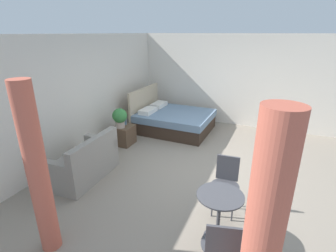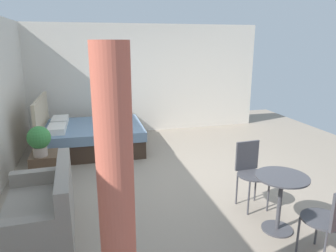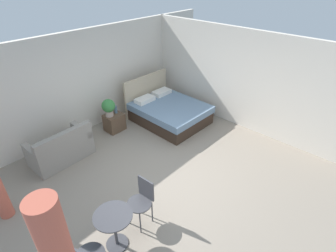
{
  "view_description": "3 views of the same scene",
  "coord_description": "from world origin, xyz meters",
  "px_view_note": "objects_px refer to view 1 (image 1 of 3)",
  "views": [
    {
      "loc": [
        -4.53,
        -1.11,
        2.65
      ],
      "look_at": [
        -0.02,
        0.83,
        0.82
      ],
      "focal_mm": 26.98,
      "sensor_mm": 36.0,
      "label": 1
    },
    {
      "loc": [
        -4.65,
        1.46,
        2.19
      ],
      "look_at": [
        -0.14,
        0.28,
        0.94
      ],
      "focal_mm": 33.38,
      "sensor_mm": 36.0,
      "label": 2
    },
    {
      "loc": [
        -3.19,
        -3.1,
        3.97
      ],
      "look_at": [
        0.3,
        0.1,
        1.04
      ],
      "focal_mm": 28.31,
      "sensor_mm": 36.0,
      "label": 3
    }
  ],
  "objects_px": {
    "bed": "(173,120)",
    "cafe_chair_near_window": "(221,246)",
    "nightstand": "(124,135)",
    "balcony_table": "(219,209)",
    "couch": "(85,163)",
    "cafe_chair_near_couch": "(226,179)",
    "potted_plant": "(120,117)",
    "vase": "(125,121)"
  },
  "relations": [
    {
      "from": "bed",
      "to": "cafe_chair_near_window",
      "type": "bearing_deg",
      "value": -151.44
    },
    {
      "from": "potted_plant",
      "to": "cafe_chair_near_window",
      "type": "height_order",
      "value": "potted_plant"
    },
    {
      "from": "couch",
      "to": "potted_plant",
      "type": "xyz_separation_m",
      "value": [
        1.53,
        0.19,
        0.45
      ]
    },
    {
      "from": "nightstand",
      "to": "cafe_chair_near_couch",
      "type": "bearing_deg",
      "value": -118.41
    },
    {
      "from": "potted_plant",
      "to": "cafe_chair_near_couch",
      "type": "bearing_deg",
      "value": -116.58
    },
    {
      "from": "bed",
      "to": "balcony_table",
      "type": "height_order",
      "value": "bed"
    },
    {
      "from": "nightstand",
      "to": "cafe_chair_near_window",
      "type": "relative_size",
      "value": 0.57
    },
    {
      "from": "balcony_table",
      "to": "cafe_chair_near_window",
      "type": "height_order",
      "value": "cafe_chair_near_window"
    },
    {
      "from": "balcony_table",
      "to": "cafe_chair_near_couch",
      "type": "distance_m",
      "value": 0.65
    },
    {
      "from": "nightstand",
      "to": "potted_plant",
      "type": "xyz_separation_m",
      "value": [
        -0.1,
        0.03,
        0.51
      ]
    },
    {
      "from": "bed",
      "to": "cafe_chair_near_window",
      "type": "height_order",
      "value": "bed"
    },
    {
      "from": "cafe_chair_near_window",
      "to": "cafe_chair_near_couch",
      "type": "xyz_separation_m",
      "value": [
        1.27,
        0.2,
        0.03
      ]
    },
    {
      "from": "balcony_table",
      "to": "nightstand",
      "type": "bearing_deg",
      "value": 52.82
    },
    {
      "from": "cafe_chair_near_couch",
      "to": "potted_plant",
      "type": "bearing_deg",
      "value": 63.42
    },
    {
      "from": "couch",
      "to": "balcony_table",
      "type": "distance_m",
      "value": 2.75
    },
    {
      "from": "couch",
      "to": "balcony_table",
      "type": "bearing_deg",
      "value": -101.15
    },
    {
      "from": "bed",
      "to": "nightstand",
      "type": "distance_m",
      "value": 1.57
    },
    {
      "from": "couch",
      "to": "vase",
      "type": "xyz_separation_m",
      "value": [
        1.75,
        0.2,
        0.28
      ]
    },
    {
      "from": "couch",
      "to": "cafe_chair_near_couch",
      "type": "bearing_deg",
      "value": -87.58
    },
    {
      "from": "vase",
      "to": "potted_plant",
      "type": "bearing_deg",
      "value": -177.43
    },
    {
      "from": "potted_plant",
      "to": "cafe_chair_near_couch",
      "type": "height_order",
      "value": "potted_plant"
    },
    {
      "from": "nightstand",
      "to": "cafe_chair_near_couch",
      "type": "height_order",
      "value": "cafe_chair_near_couch"
    },
    {
      "from": "bed",
      "to": "balcony_table",
      "type": "relative_size",
      "value": 2.9
    },
    {
      "from": "balcony_table",
      "to": "cafe_chair_near_window",
      "type": "bearing_deg",
      "value": -165.65
    },
    {
      "from": "balcony_table",
      "to": "cafe_chair_near_window",
      "type": "distance_m",
      "value": 0.65
    },
    {
      "from": "nightstand",
      "to": "balcony_table",
      "type": "relative_size",
      "value": 0.69
    },
    {
      "from": "nightstand",
      "to": "balcony_table",
      "type": "distance_m",
      "value": 3.59
    },
    {
      "from": "potted_plant",
      "to": "couch",
      "type": "bearing_deg",
      "value": -172.98
    },
    {
      "from": "nightstand",
      "to": "cafe_chair_near_window",
      "type": "distance_m",
      "value": 4.11
    },
    {
      "from": "cafe_chair_near_couch",
      "to": "bed",
      "type": "bearing_deg",
      "value": 35.48
    },
    {
      "from": "vase",
      "to": "cafe_chair_near_couch",
      "type": "bearing_deg",
      "value": -119.94
    },
    {
      "from": "balcony_table",
      "to": "cafe_chair_near_window",
      "type": "relative_size",
      "value": 0.82
    },
    {
      "from": "couch",
      "to": "potted_plant",
      "type": "height_order",
      "value": "potted_plant"
    },
    {
      "from": "potted_plant",
      "to": "vase",
      "type": "distance_m",
      "value": 0.28
    },
    {
      "from": "vase",
      "to": "bed",
      "type": "bearing_deg",
      "value": -31.74
    },
    {
      "from": "bed",
      "to": "potted_plant",
      "type": "bearing_deg",
      "value": 152.52
    },
    {
      "from": "nightstand",
      "to": "balcony_table",
      "type": "bearing_deg",
      "value": -127.18
    },
    {
      "from": "couch",
      "to": "cafe_chair_near_couch",
      "type": "xyz_separation_m",
      "value": [
        0.11,
        -2.65,
        0.25
      ]
    },
    {
      "from": "cafe_chair_near_window",
      "to": "cafe_chair_near_couch",
      "type": "distance_m",
      "value": 1.28
    },
    {
      "from": "bed",
      "to": "nightstand",
      "type": "xyz_separation_m",
      "value": [
        -1.38,
        0.74,
        -0.06
      ]
    },
    {
      "from": "couch",
      "to": "cafe_chair_near_window",
      "type": "relative_size",
      "value": 1.61
    },
    {
      "from": "bed",
      "to": "cafe_chair_near_window",
      "type": "xyz_separation_m",
      "value": [
        -4.17,
        -2.27,
        0.22
      ]
    }
  ]
}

